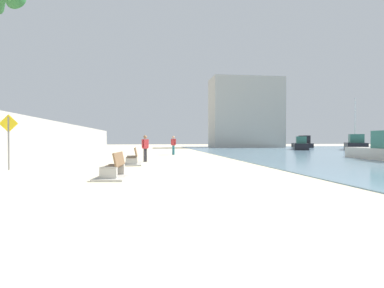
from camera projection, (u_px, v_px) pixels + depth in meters
name	position (u px, v px, depth m)	size (l,w,h in m)	color
ground_plane	(150.00, 157.00, 26.57)	(120.00, 120.00, 0.00)	beige
seawall	(52.00, 140.00, 25.51)	(0.80, 64.00, 2.82)	#ADAAA3
bench_near	(114.00, 172.00, 12.24)	(1.34, 2.21, 0.98)	#ADAAA3
bench_far	(132.00, 161.00, 18.60)	(1.11, 2.11, 0.98)	#ADAAA3
person_walking	(173.00, 144.00, 30.25)	(0.45, 0.35, 1.74)	teal
person_standing	(145.00, 146.00, 21.03)	(0.45, 0.35, 1.71)	#333338
boat_nearest	(355.00, 144.00, 42.60)	(5.61, 7.62, 6.81)	black
boat_far_right	(301.00, 145.00, 44.30)	(4.60, 7.52, 1.74)	black
boat_distant	(303.00, 143.00, 53.99)	(1.61, 4.79, 1.97)	black
pedestrian_sign	(9.00, 136.00, 15.38)	(0.85, 0.08, 2.62)	slate
harbor_building	(246.00, 113.00, 56.52)	(12.00, 6.00, 11.82)	#ADAAA3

